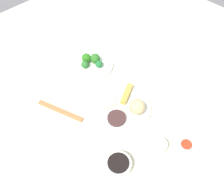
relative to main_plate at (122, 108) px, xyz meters
name	(u,v)px	position (x,y,z in m)	size (l,w,h in m)	color
tabletop	(121,110)	(0.00, 0.00, -0.02)	(2.20, 2.20, 0.02)	beige
main_plate	(122,108)	(0.00, 0.00, 0.00)	(0.27, 0.27, 0.02)	white
rice_scoop	(137,107)	(0.03, -0.06, 0.04)	(0.07, 0.07, 0.07)	tan
spring_roll	(127,94)	(0.06, 0.03, 0.02)	(0.11, 0.03, 0.03)	gold
crab_rangoon_wonton	(107,102)	(-0.03, 0.06, 0.01)	(0.07, 0.06, 0.01)	beige
stir_fry_heap	(117,118)	(-0.06, -0.03, 0.02)	(0.08, 0.08, 0.02)	#412928
broccoli_plate	(93,65)	(0.09, 0.30, 0.00)	(0.21, 0.21, 0.01)	white
broccoli_floret_0	(95,58)	(0.12, 0.30, 0.03)	(0.05, 0.05, 0.05)	#2D7225
broccoli_floret_1	(99,64)	(0.11, 0.26, 0.02)	(0.04, 0.04, 0.04)	#226F32
broccoli_floret_2	(85,65)	(0.05, 0.31, 0.03)	(0.04, 0.04, 0.04)	#2C6F2D
broccoli_floret_3	(86,58)	(0.09, 0.34, 0.03)	(0.05, 0.05, 0.05)	#2A721B
soy_sauce_bowl	(118,165)	(-0.21, -0.18, 0.01)	(0.10, 0.10, 0.04)	white
soy_sauce_bowl_liquid	(118,163)	(-0.21, -0.18, 0.03)	(0.08, 0.08, 0.00)	black
sauce_ramekin_sweet_and_sour	(186,146)	(0.04, -0.32, 0.01)	(0.05, 0.05, 0.03)	white
sauce_ramekin_sweet_and_sour_liquid	(186,144)	(0.04, -0.32, 0.02)	(0.05, 0.05, 0.00)	red
teacup	(160,146)	(-0.04, -0.24, 0.01)	(0.06, 0.06, 0.05)	white
chopsticks_pair	(60,111)	(-0.21, 0.19, 0.00)	(0.23, 0.02, 0.01)	#AE7443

